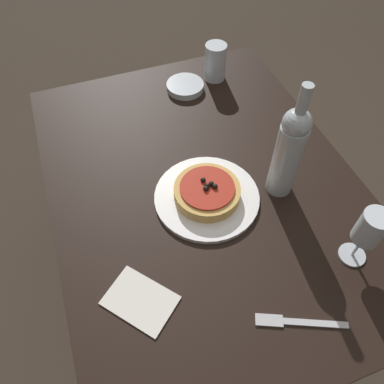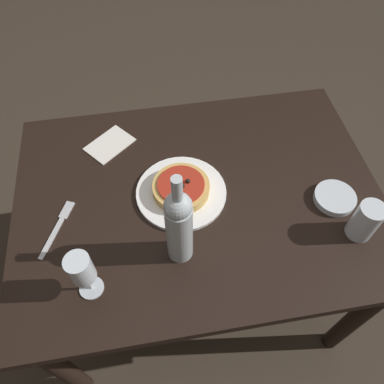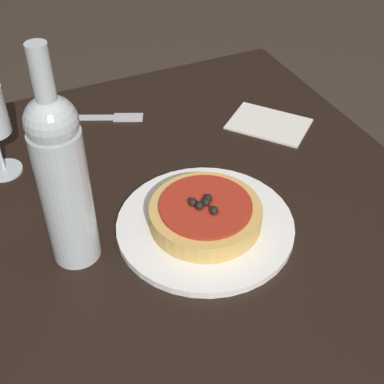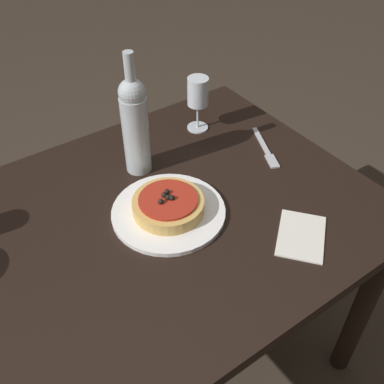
{
  "view_description": "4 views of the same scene",
  "coord_description": "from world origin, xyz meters",
  "px_view_note": "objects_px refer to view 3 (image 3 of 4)",
  "views": [
    {
      "loc": [
        0.6,
        -0.25,
        1.52
      ],
      "look_at": [
        0.04,
        -0.05,
        0.74
      ],
      "focal_mm": 35.0,
      "sensor_mm": 36.0,
      "label": 1
    },
    {
      "loc": [
        0.13,
        0.66,
        1.67
      ],
      "look_at": [
        0.03,
        0.04,
        0.78
      ],
      "focal_mm": 35.0,
      "sensor_mm": 36.0,
      "label": 2
    },
    {
      "loc": [
        -0.49,
        0.26,
        1.31
      ],
      "look_at": [
        0.05,
        0.01,
        0.8
      ],
      "focal_mm": 50.0,
      "sensor_mm": 36.0,
      "label": 3
    },
    {
      "loc": [
        -0.36,
        -0.69,
        1.49
      ],
      "look_at": [
        0.09,
        -0.05,
        0.79
      ],
      "focal_mm": 42.0,
      "sensor_mm": 36.0,
      "label": 4
    }
  ],
  "objects_px": {
    "dinner_plate": "(205,225)",
    "wine_bottle": "(63,179)",
    "dining_table": "(211,293)",
    "pizza": "(205,214)",
    "fork": "(101,118)"
  },
  "relations": [
    {
      "from": "dinner_plate",
      "to": "wine_bottle",
      "type": "relative_size",
      "value": 0.83
    },
    {
      "from": "dining_table",
      "to": "pizza",
      "type": "bearing_deg",
      "value": -12.76
    },
    {
      "from": "pizza",
      "to": "fork",
      "type": "relative_size",
      "value": 0.93
    },
    {
      "from": "wine_bottle",
      "to": "pizza",
      "type": "bearing_deg",
      "value": -99.18
    },
    {
      "from": "dining_table",
      "to": "pizza",
      "type": "distance_m",
      "value": 0.14
    },
    {
      "from": "pizza",
      "to": "fork",
      "type": "xyz_separation_m",
      "value": [
        0.37,
        0.06,
        -0.03
      ]
    },
    {
      "from": "dining_table",
      "to": "dinner_plate",
      "type": "relative_size",
      "value": 4.05
    },
    {
      "from": "dining_table",
      "to": "wine_bottle",
      "type": "relative_size",
      "value": 3.37
    },
    {
      "from": "dinner_plate",
      "to": "pizza",
      "type": "bearing_deg",
      "value": 113.2
    },
    {
      "from": "fork",
      "to": "wine_bottle",
      "type": "bearing_deg",
      "value": -88.61
    },
    {
      "from": "pizza",
      "to": "wine_bottle",
      "type": "distance_m",
      "value": 0.23
    },
    {
      "from": "dining_table",
      "to": "dinner_plate",
      "type": "xyz_separation_m",
      "value": [
        0.05,
        -0.01,
        0.1
      ]
    },
    {
      "from": "dining_table",
      "to": "wine_bottle",
      "type": "height_order",
      "value": "wine_bottle"
    },
    {
      "from": "pizza",
      "to": "wine_bottle",
      "type": "relative_size",
      "value": 0.52
    },
    {
      "from": "dinner_plate",
      "to": "fork",
      "type": "height_order",
      "value": "dinner_plate"
    }
  ]
}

